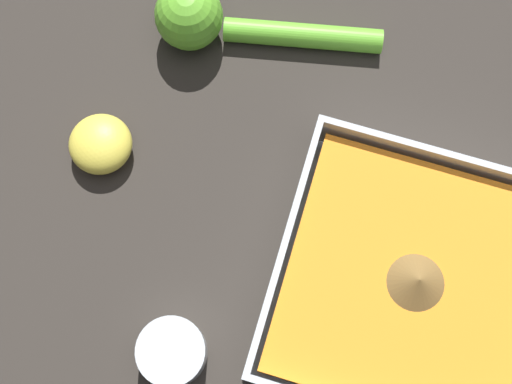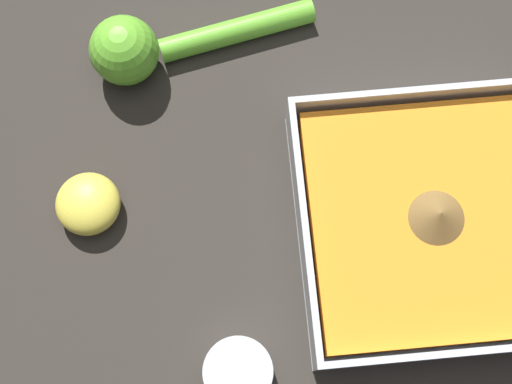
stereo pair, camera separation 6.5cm
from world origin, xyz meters
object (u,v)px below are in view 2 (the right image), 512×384
object	(u,v)px
lemon_squeezer	(151,46)
spice_bowl	(238,372)
square_dish	(431,223)
lemon_half	(88,204)

from	to	relation	value
lemon_squeezer	spice_bowl	bearing A→B (deg)	88.82
square_dish	lemon_squeezer	world-z (taller)	lemon_squeezer
square_dish	lemon_half	world-z (taller)	square_dish
lemon_squeezer	square_dish	bearing A→B (deg)	129.25
square_dish	spice_bowl	xyz separation A→B (m)	(0.12, -0.19, -0.01)
spice_bowl	lemon_squeezer	world-z (taller)	lemon_squeezer
square_dish	spice_bowl	distance (m)	0.22
square_dish	spice_bowl	size ratio (longest dim) A/B	3.97
lemon_half	spice_bowl	bearing A→B (deg)	37.69
spice_bowl	lemon_half	world-z (taller)	same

